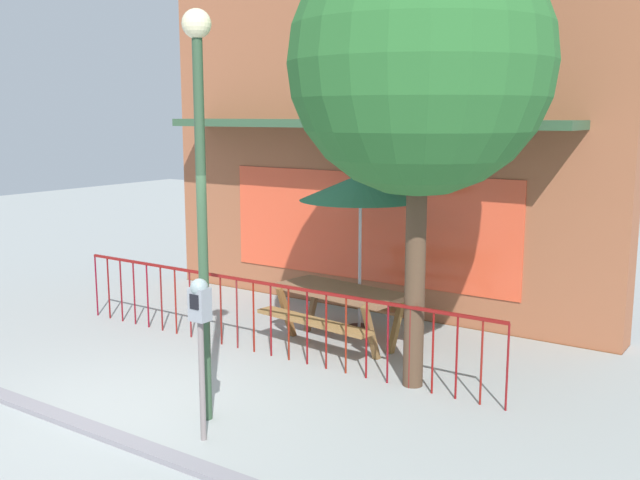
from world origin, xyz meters
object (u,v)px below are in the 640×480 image
at_px(picnic_table_left, 340,300).
at_px(street_tree, 420,64).
at_px(parking_meter_near, 200,317).
at_px(street_lamp, 200,161).
at_px(patio_umbrella, 361,188).

height_order(picnic_table_left, street_tree, street_tree).
relative_size(picnic_table_left, parking_meter_near, 1.24).
height_order(parking_meter_near, street_lamp, street_lamp).
height_order(picnic_table_left, parking_meter_near, parking_meter_near).
bearing_deg(picnic_table_left, street_tree, -27.99).
height_order(patio_umbrella, street_lamp, street_lamp).
xyz_separation_m(parking_meter_near, street_lamp, (-0.30, 0.38, 1.41)).
relative_size(patio_umbrella, street_lamp, 0.56).
distance_m(picnic_table_left, parking_meter_near, 3.30).
bearing_deg(street_lamp, patio_umbrella, 95.22).
bearing_deg(patio_umbrella, picnic_table_left, -79.94).
bearing_deg(patio_umbrella, parking_meter_near, -80.92).
relative_size(picnic_table_left, street_tree, 0.39).
bearing_deg(picnic_table_left, patio_umbrella, 100.06).
distance_m(picnic_table_left, patio_umbrella, 1.62).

